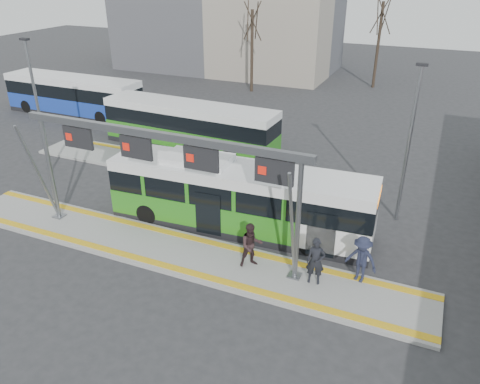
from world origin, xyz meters
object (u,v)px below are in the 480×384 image
object	(u,v)px
hero_bus	(239,198)
passenger_c	(361,259)
gantry	(160,157)
passenger_b	(251,245)
passenger_a	(316,261)

from	to	relation	value
hero_bus	passenger_c	xyz separation A→B (m)	(6.04, -2.06, -0.41)
gantry	passenger_c	world-z (taller)	gantry
gantry	passenger_c	xyz separation A→B (m)	(8.22, 0.81, -3.17)
passenger_b	passenger_a	bearing A→B (deg)	-39.46
passenger_a	gantry	bearing A→B (deg)	170.01
gantry	passenger_b	bearing A→B (deg)	0.95
passenger_b	passenger_c	xyz separation A→B (m)	(4.25, 0.74, 0.02)
gantry	hero_bus	distance (m)	4.54
gantry	passenger_c	distance (m)	8.85
hero_bus	passenger_a	xyz separation A→B (m)	(4.47, -2.88, -0.42)
passenger_a	passenger_c	size ratio (longest dim) A/B	1.00
gantry	hero_bus	bearing A→B (deg)	52.70
passenger_b	passenger_c	bearing A→B (deg)	-27.92
gantry	passenger_c	size ratio (longest dim) A/B	6.66
passenger_a	passenger_b	world-z (taller)	passenger_a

